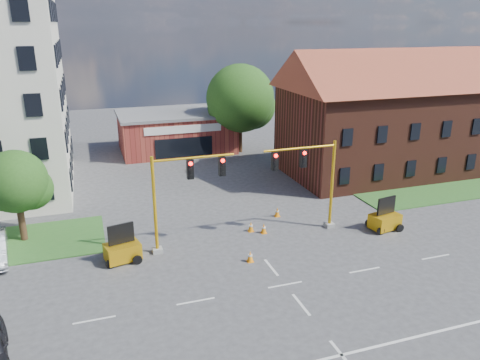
{
  "coord_description": "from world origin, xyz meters",
  "views": [
    {
      "loc": [
        -9.45,
        -20.37,
        13.57
      ],
      "look_at": [
        0.76,
        10.0,
        2.75
      ],
      "focal_mm": 35.0,
      "sensor_mm": 36.0,
      "label": 1
    }
  ],
  "objects": [
    {
      "name": "pickup_white",
      "position": [
        13.61,
        15.48,
        0.83
      ],
      "size": [
        6.31,
        3.6,
        1.66
      ],
      "primitive_type": "imported",
      "rotation": [
        0.0,
        0.0,
        1.72
      ],
      "color": "white",
      "rests_on": "ground"
    },
    {
      "name": "grass_verge_ne",
      "position": [
        18.0,
        9.0,
        0.04
      ],
      "size": [
        14.0,
        4.0,
        0.08
      ],
      "primitive_type": "cube",
      "color": "#275821",
      "rests_on": "ground"
    },
    {
      "name": "signal_mast_east",
      "position": [
        4.36,
        6.0,
        3.92
      ],
      "size": [
        5.3,
        0.6,
        6.2
      ],
      "color": "gray",
      "rests_on": "ground"
    },
    {
      "name": "ground",
      "position": [
        0.0,
        0.0,
        0.0
      ],
      "size": [
        120.0,
        120.0,
        0.0
      ],
      "primitive_type": "plane",
      "color": "#3A3A3D",
      "rests_on": "ground"
    },
    {
      "name": "trailer_east",
      "position": [
        9.42,
        4.48,
        0.7
      ],
      "size": [
        2.19,
        1.67,
        2.25
      ],
      "rotation": [
        0.0,
        0.0,
        0.19
      ],
      "color": "gold",
      "rests_on": "ground"
    },
    {
      "name": "cone_d",
      "position": [
        3.28,
        8.9,
        0.34
      ],
      "size": [
        0.4,
        0.4,
        0.7
      ],
      "color": "orange",
      "rests_on": "ground"
    },
    {
      "name": "lane_markings",
      "position": [
        0.0,
        -3.0,
        0.01
      ],
      "size": [
        60.0,
        36.0,
        0.01
      ],
      "primitive_type": null,
      "color": "silver",
      "rests_on": "ground"
    },
    {
      "name": "cone_b",
      "position": [
        0.56,
        7.07,
        0.34
      ],
      "size": [
        0.4,
        0.4,
        0.7
      ],
      "color": "orange",
      "rests_on": "ground"
    },
    {
      "name": "cone_c",
      "position": [
        1.29,
        6.53,
        0.34
      ],
      "size": [
        0.4,
        0.4,
        0.7
      ],
      "color": "orange",
      "rests_on": "ground"
    },
    {
      "name": "tree_large",
      "position": [
        6.87,
        27.08,
        5.64
      ],
      "size": [
        7.64,
        7.27,
        9.53
      ],
      "color": "#362413",
      "rests_on": "ground"
    },
    {
      "name": "townhouse_row",
      "position": [
        18.0,
        16.0,
        5.93
      ],
      "size": [
        21.0,
        11.0,
        11.5
      ],
      "color": "#4D2217",
      "rests_on": "ground"
    },
    {
      "name": "brick_shop",
      "position": [
        0.0,
        29.98,
        2.16
      ],
      "size": [
        12.4,
        8.4,
        4.3
      ],
      "color": "maroon",
      "rests_on": "ground"
    },
    {
      "name": "cone_a",
      "position": [
        -0.93,
        3.07,
        0.34
      ],
      "size": [
        0.4,
        0.4,
        0.7
      ],
      "color": "orange",
      "rests_on": "ground"
    },
    {
      "name": "tree_nw_front",
      "position": [
        -13.8,
        10.58,
        3.9
      ],
      "size": [
        4.2,
        4.0,
        6.09
      ],
      "color": "#362413",
      "rests_on": "ground"
    },
    {
      "name": "signal_mast_west",
      "position": [
        -4.36,
        6.0,
        3.92
      ],
      "size": [
        5.3,
        0.6,
        6.2
      ],
      "color": "gray",
      "rests_on": "ground"
    },
    {
      "name": "trailer_west",
      "position": [
        -8.12,
        5.61,
        0.71
      ],
      "size": [
        2.24,
        1.74,
        2.27
      ],
      "rotation": [
        0.0,
        0.0,
        0.22
      ],
      "color": "gold",
      "rests_on": "ground"
    }
  ]
}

